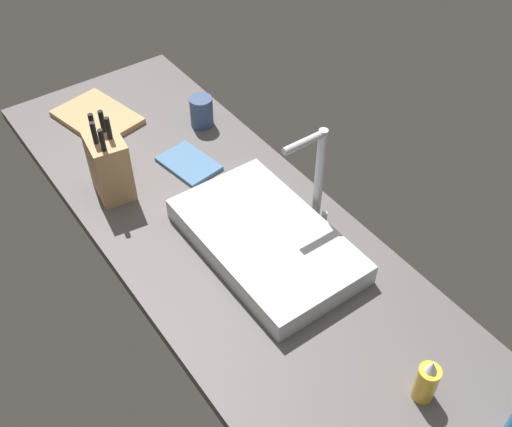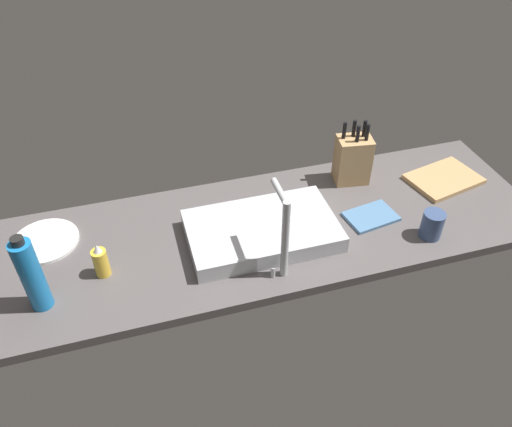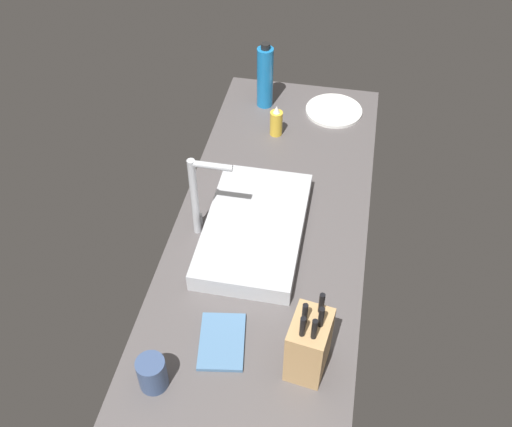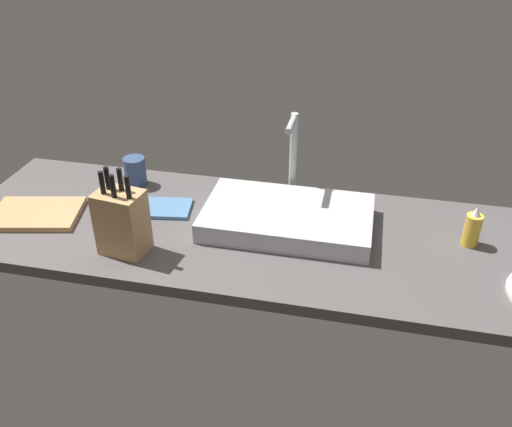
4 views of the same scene
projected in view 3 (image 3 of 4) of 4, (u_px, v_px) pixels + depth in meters
The scene contains 9 objects.
countertop_slab at pixel (265, 256), 183.52cm from camera, with size 189.63×61.45×3.50cm, color #514C4C.
sink_basin at pixel (254, 228), 185.23cm from camera, with size 50.31×30.00×6.12cm, color #B7BABF.
faucet at pixel (198, 192), 176.57cm from camera, with size 5.50×13.33×29.29cm.
knife_block at pixel (309, 344), 147.95cm from camera, with size 13.97×11.14×25.20cm.
soap_bottle at pixel (276, 122), 220.52cm from camera, with size 4.75×4.75×12.53cm.
water_bottle at pixel (265, 77), 228.83cm from camera, with size 6.36×6.36×26.96cm.
dinner_plate at pixel (334, 111), 233.79cm from camera, with size 22.25×22.25×1.20cm, color white.
dish_towel at pixel (222, 341), 159.13cm from camera, with size 17.66×12.05×1.20cm, color teal.
coffee_mug at pixel (152, 373), 147.56cm from camera, with size 7.40×7.40×9.90cm, color #384C75.
Camera 3 is at (-118.23, -19.97, 141.33)cm, focal length 41.50 mm.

